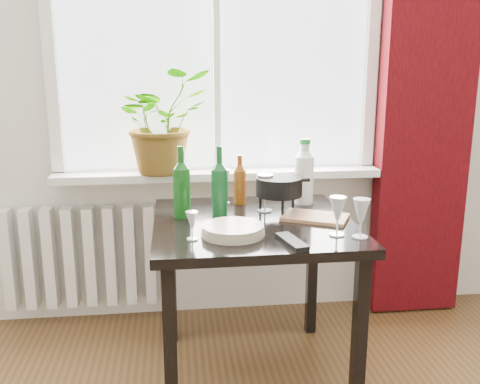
{
  "coord_description": "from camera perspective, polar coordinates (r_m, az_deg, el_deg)",
  "views": [
    {
      "loc": [
        -0.23,
        -0.63,
        1.4
      ],
      "look_at": [
        0.04,
        1.55,
        0.87
      ],
      "focal_mm": 40.0,
      "sensor_mm": 36.0,
      "label": 1
    }
  ],
  "objects": [
    {
      "name": "window",
      "position": [
        2.87,
        -2.6,
        17.6
      ],
      "size": [
        1.72,
        0.08,
        1.62
      ],
      "color": "white",
      "rests_on": "ground"
    },
    {
      "name": "windowsill",
      "position": [
        2.85,
        -2.32,
        1.95
      ],
      "size": [
        1.72,
        0.2,
        0.04
      ],
      "color": "silver",
      "rests_on": "ground"
    },
    {
      "name": "curtain",
      "position": [
        3.06,
        19.41,
        10.91
      ],
      "size": [
        0.5,
        0.12,
        2.56
      ],
      "color": "#350408",
      "rests_on": "ground"
    },
    {
      "name": "radiator",
      "position": [
        3.04,
        -16.64,
        -6.63
      ],
      "size": [
        0.8,
        0.1,
        0.55
      ],
      "color": "silver",
      "rests_on": "ground"
    },
    {
      "name": "table",
      "position": [
        2.33,
        1.42,
        -5.24
      ],
      "size": [
        0.85,
        0.85,
        0.74
      ],
      "color": "black",
      "rests_on": "ground"
    },
    {
      "name": "potted_plant",
      "position": [
        2.77,
        -8.3,
        7.46
      ],
      "size": [
        0.62,
        0.59,
        0.53
      ],
      "primitive_type": "imported",
      "rotation": [
        0.0,
        0.0,
        0.48
      ],
      "color": "#366B1C",
      "rests_on": "windowsill"
    },
    {
      "name": "wine_bottle_left",
      "position": [
        2.33,
        -6.24,
        1.11
      ],
      "size": [
        0.08,
        0.08,
        0.32
      ],
      "primitive_type": null,
      "rotation": [
        0.0,
        0.0,
        0.04
      ],
      "color": "#0C430F",
      "rests_on": "table"
    },
    {
      "name": "wine_bottle_right",
      "position": [
        2.33,
        -2.2,
        1.13
      ],
      "size": [
        0.1,
        0.1,
        0.31
      ],
      "primitive_type": null,
      "rotation": [
        0.0,
        0.0,
        -0.43
      ],
      "color": "#0C431B",
      "rests_on": "table"
    },
    {
      "name": "bottle_amber",
      "position": [
        2.55,
        -0.02,
        1.36
      ],
      "size": [
        0.08,
        0.08,
        0.24
      ],
      "primitive_type": null,
      "rotation": [
        0.0,
        0.0,
        0.43
      ],
      "color": "#73350C",
      "rests_on": "table"
    },
    {
      "name": "cleaning_bottle",
      "position": [
        2.57,
        6.85,
        2.29
      ],
      "size": [
        0.09,
        0.09,
        0.32
      ],
      "primitive_type": null,
      "rotation": [
        0.0,
        0.0,
        0.02
      ],
      "color": "white",
      "rests_on": "table"
    },
    {
      "name": "wineglass_front_right",
      "position": [
        2.12,
        10.36,
        -2.52
      ],
      "size": [
        0.07,
        0.07,
        0.16
      ],
      "primitive_type": null,
      "rotation": [
        0.0,
        0.0,
        -0.1
      ],
      "color": "silver",
      "rests_on": "table"
    },
    {
      "name": "wineglass_far_right",
      "position": [
        2.11,
        12.78,
        -2.71
      ],
      "size": [
        0.08,
        0.08,
        0.16
      ],
      "primitive_type": null,
      "rotation": [
        0.0,
        0.0,
        -0.15
      ],
      "color": "silver",
      "rests_on": "table"
    },
    {
      "name": "wineglass_back_center",
      "position": [
        2.42,
        2.68,
        -0.05
      ],
      "size": [
        0.08,
        0.08,
        0.18
      ],
      "primitive_type": null,
      "rotation": [
        0.0,
        0.0,
        -0.12
      ],
      "color": "silver",
      "rests_on": "table"
    },
    {
      "name": "wineglass_back_left",
      "position": [
        2.56,
        -1.83,
        0.62
      ],
      "size": [
        0.1,
        0.1,
        0.17
      ],
      "primitive_type": null,
      "rotation": [
        0.0,
        0.0,
        0.43
      ],
      "color": "silver",
      "rests_on": "table"
    },
    {
      "name": "wineglass_front_left",
      "position": [
        2.05,
        -5.14,
        -3.6
      ],
      "size": [
        0.06,
        0.06,
        0.11
      ],
      "primitive_type": null,
      "rotation": [
        0.0,
        0.0,
        -0.24
      ],
      "color": "silver",
      "rests_on": "table"
    },
    {
      "name": "plate_stack",
      "position": [
        2.1,
        -0.76,
        -4.08
      ],
      "size": [
        0.27,
        0.27,
        0.04
      ],
      "primitive_type": "cylinder",
      "rotation": [
        0.0,
        0.0,
        0.06
      ],
      "color": "#BDB89D",
      "rests_on": "table"
    },
    {
      "name": "fondue_pot",
      "position": [
        2.42,
        4.16,
        -0.29
      ],
      "size": [
        0.25,
        0.22,
        0.16
      ],
      "primitive_type": null,
      "rotation": [
        0.0,
        0.0,
        0.03
      ],
      "color": "black",
      "rests_on": "table"
    },
    {
      "name": "tv_remote",
      "position": [
        2.01,
        5.54,
        -5.32
      ],
      "size": [
        0.1,
        0.2,
        0.02
      ],
      "primitive_type": "cube",
      "rotation": [
        0.0,
        0.0,
        0.22
      ],
      "color": "black",
      "rests_on": "table"
    },
    {
      "name": "cutting_board",
      "position": [
        2.35,
        8.0,
        -2.68
      ],
      "size": [
        0.33,
        0.28,
        0.01
      ],
      "primitive_type": "cube",
      "rotation": [
        0.0,
        0.0,
        -0.47
      ],
      "color": "#B0774F",
      "rests_on": "table"
    }
  ]
}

